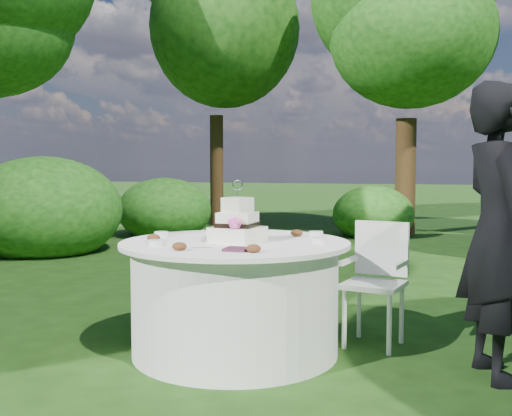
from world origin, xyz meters
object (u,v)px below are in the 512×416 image
Objects in this scene: napkins at (237,249)px; cake at (237,225)px; chair at (377,273)px; table at (235,297)px; guest at (498,231)px.

cake is (-0.14, 0.41, 0.10)m from napkins.
table is at bearing -150.24° from chair.
guest is 2.03× the size of chair.
napkins is at bearing -68.80° from table.
cake is (0.02, -0.02, 0.50)m from table.
guest is at bearing 2.16° from cake.
table is (-1.66, -0.04, -0.50)m from guest.
table is 3.69× the size of cake.
table is 1.04m from chair.
napkins is 0.33× the size of cake.
napkins is 0.08× the size of guest.
guest is at bearing 1.54° from table.
cake is 0.48× the size of chair.
napkins is at bearing -70.93° from cake.
chair is at bearing 31.25° from cake.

